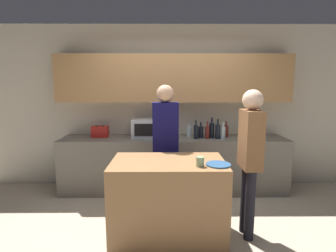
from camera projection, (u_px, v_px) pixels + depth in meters
The scene contains 19 objects.
ground_plane at pixel (177, 238), 2.98m from camera, with size 14.00×14.00×0.00m, color #BCAD93.
back_wall at pixel (173, 96), 4.38m from camera, with size 6.40×0.40×2.70m.
back_counter at pixel (174, 164), 4.28m from camera, with size 3.60×0.62×0.88m.
kitchen_island at pixel (168, 199), 2.96m from camera, with size 1.25×0.73×0.90m.
microwave at pixel (148, 128), 4.25m from camera, with size 0.52×0.39×0.30m.
toaster at pixel (100, 132), 4.25m from camera, with size 0.26×0.16×0.18m.
potted_plant at pixel (250, 125), 4.25m from camera, with size 0.14×0.14×0.40m.
bottle_0 at pixel (189, 132), 4.26m from camera, with size 0.08×0.08×0.22m.
bottle_1 at pixel (196, 132), 4.11m from camera, with size 0.07×0.07×0.30m.
bottle_2 at pixel (201, 132), 4.19m from camera, with size 0.09×0.09×0.25m.
bottle_3 at pixel (207, 132), 4.13m from camera, with size 0.07×0.07×0.27m.
bottle_4 at pixel (212, 130), 4.18m from camera, with size 0.08×0.08×0.33m.
bottle_5 at pixel (218, 131), 4.11m from camera, with size 0.08×0.08×0.31m.
bottle_6 at pixel (223, 132), 4.13m from camera, with size 0.07×0.07×0.26m.
bottle_7 at pixel (226, 131), 4.29m from camera, with size 0.08×0.08×0.25m.
plate_on_island at pixel (218, 164), 2.73m from camera, with size 0.26×0.26×0.01m.
cup_0 at pixel (200, 162), 2.69m from camera, with size 0.08×0.08×0.10m.
person_left at pixel (250, 151), 2.89m from camera, with size 0.22×0.34×1.68m.
person_center at pixel (165, 137), 3.48m from camera, with size 0.35×0.23×1.73m.
Camera 1 is at (-0.12, -2.74, 1.73)m, focal length 28.00 mm.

